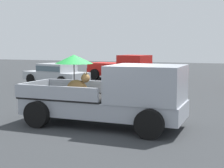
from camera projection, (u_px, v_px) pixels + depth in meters
The scene contains 4 objects.
ground_plane at pixel (103, 125), 10.51m from camera, with size 80.00×80.00×0.00m, color #2D3033.
pickup_truck_main at pixel (116, 95), 10.24m from camera, with size 5.07×2.28×2.18m.
pickup_truck_far at pixel (123, 68), 24.45m from camera, with size 5.07×2.94×1.80m.
parked_sedan_near at pixel (56, 73), 21.55m from camera, with size 4.58×2.67×1.33m.
Camera 1 is at (4.12, -9.44, 2.46)m, focal length 54.18 mm.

